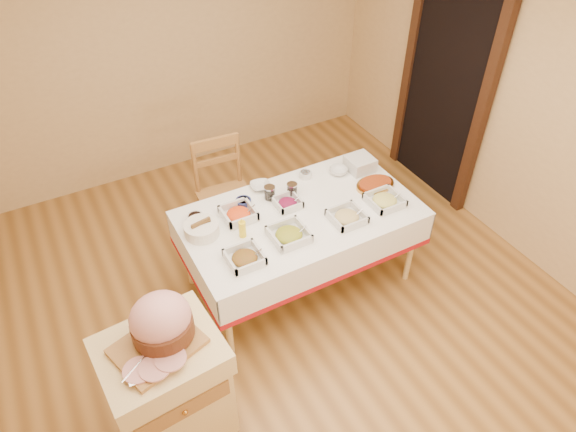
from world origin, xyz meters
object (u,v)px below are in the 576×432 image
object	(u,v)px
dining_table	(300,228)
brass_platter	(375,185)
dining_chair	(225,195)
mustard_bottle	(242,228)
bread_basket	(202,229)
plate_stack	(360,164)
preserve_jar_right	(292,190)
ham_on_board	(161,324)
butcher_cart	(169,388)
preserve_jar_left	(270,193)

from	to	relation	value
dining_table	brass_platter	xyz separation A→B (m)	(0.70, -0.00, 0.18)
dining_chair	brass_platter	bearing A→B (deg)	-37.33
mustard_bottle	bread_basket	distance (m)	0.30
bread_basket	plate_stack	bearing A→B (deg)	4.79
preserve_jar_right	plate_stack	world-z (taller)	plate_stack
dining_chair	ham_on_board	xyz separation A→B (m)	(-0.99, -1.54, 0.55)
dining_chair	brass_platter	size ratio (longest dim) A/B	3.04
dining_chair	ham_on_board	bearing A→B (deg)	-122.74
dining_table	bread_basket	size ratio (longest dim) A/B	7.11
dining_chair	plate_stack	world-z (taller)	dining_chair
brass_platter	plate_stack	bearing A→B (deg)	84.11
bread_basket	plate_stack	xyz separation A→B (m)	(1.48, 0.12, 0.01)
butcher_cart	dining_chair	distance (m)	1.89
dining_chair	plate_stack	bearing A→B (deg)	-26.16
dining_chair	ham_on_board	distance (m)	1.91
ham_on_board	plate_stack	distance (m)	2.30
ham_on_board	plate_stack	xyz separation A→B (m)	(2.04, 1.03, -0.26)
ham_on_board	preserve_jar_left	size ratio (longest dim) A/B	4.20
ham_on_board	brass_platter	size ratio (longest dim) A/B	1.43
dining_chair	brass_platter	xyz separation A→B (m)	(1.02, -0.78, 0.26)
butcher_cart	ham_on_board	world-z (taller)	ham_on_board
bread_basket	brass_platter	distance (m)	1.46
bread_basket	dining_chair	bearing A→B (deg)	55.77
dining_chair	plate_stack	xyz separation A→B (m)	(1.05, -0.51, 0.30)
dining_table	bread_basket	distance (m)	0.79
butcher_cart	preserve_jar_left	world-z (taller)	butcher_cart
butcher_cart	ham_on_board	size ratio (longest dim) A/B	1.97
bread_basket	brass_platter	bearing A→B (deg)	-5.48
ham_on_board	dining_chair	bearing A→B (deg)	57.26
ham_on_board	brass_platter	distance (m)	2.17
preserve_jar_left	plate_stack	bearing A→B (deg)	-0.78
ham_on_board	preserve_jar_right	distance (m)	1.71
preserve_jar_right	brass_platter	bearing A→B (deg)	-19.50
dining_table	dining_chair	xyz separation A→B (m)	(-0.32, 0.77, -0.08)
mustard_bottle	plate_stack	distance (m)	1.26
preserve_jar_right	mustard_bottle	world-z (taller)	mustard_bottle
mustard_bottle	dining_chair	bearing A→B (deg)	77.22
preserve_jar_right	bread_basket	bearing A→B (deg)	-173.55
plate_stack	mustard_bottle	bearing A→B (deg)	-166.81
dining_table	butcher_cart	world-z (taller)	butcher_cart
dining_table	preserve_jar_left	size ratio (longest dim) A/B	16.04
dining_table	dining_chair	distance (m)	0.84
ham_on_board	preserve_jar_right	world-z (taller)	ham_on_board
dining_chair	preserve_jar_left	xyz separation A→B (m)	(0.19, -0.50, 0.29)
ham_on_board	mustard_bottle	world-z (taller)	ham_on_board
preserve_jar_left	brass_platter	world-z (taller)	preserve_jar_left
ham_on_board	brass_platter	bearing A→B (deg)	20.82
butcher_cart	dining_chair	bearing A→B (deg)	56.65
butcher_cart	ham_on_board	distance (m)	0.54
bread_basket	plate_stack	world-z (taller)	plate_stack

